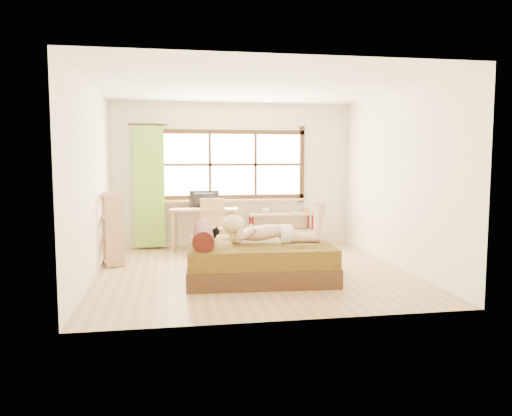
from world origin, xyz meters
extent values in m
plane|color=#9E754C|center=(0.00, 0.00, 0.00)|extent=(4.50, 4.50, 0.00)
plane|color=white|center=(0.00, 0.00, 2.70)|extent=(4.50, 4.50, 0.00)
plane|color=silver|center=(0.00, 2.25, 1.35)|extent=(4.50, 0.00, 4.50)
plane|color=silver|center=(0.00, -2.25, 1.35)|extent=(4.50, 0.00, 4.50)
plane|color=silver|center=(-2.25, 0.00, 1.35)|extent=(0.00, 4.50, 4.50)
plane|color=silver|center=(2.25, 0.00, 1.35)|extent=(0.00, 4.50, 4.50)
cube|color=#FFEDBF|center=(0.00, 2.25, 1.55)|extent=(2.60, 0.01, 1.30)
cube|color=tan|center=(0.00, 2.17, 0.88)|extent=(2.80, 0.16, 0.04)
cube|color=#4D9428|center=(-1.55, 2.13, 1.15)|extent=(0.55, 0.10, 2.20)
cube|color=#351A0F|center=(0.04, -0.33, 0.12)|extent=(2.09, 1.72, 0.25)
cube|color=#35230C|center=(0.04, -0.33, 0.37)|extent=(2.05, 1.69, 0.25)
cylinder|color=black|center=(-0.73, -0.28, 0.62)|extent=(0.37, 1.37, 0.28)
cube|color=tan|center=(-0.56, 1.95, 0.74)|extent=(1.28, 0.70, 0.04)
cube|color=tan|center=(-1.14, 1.79, 0.37)|extent=(0.06, 0.06, 0.73)
cube|color=tan|center=(-0.03, 1.66, 0.37)|extent=(0.06, 0.06, 0.73)
cube|color=tan|center=(-1.09, 2.24, 0.37)|extent=(0.06, 0.06, 0.73)
cube|color=tan|center=(0.02, 2.11, 0.37)|extent=(0.06, 0.06, 0.73)
imported|color=black|center=(-0.56, 2.00, 0.92)|extent=(0.55, 0.13, 0.31)
cube|color=tan|center=(-0.46, 1.50, 0.45)|extent=(0.48, 0.48, 0.04)
cube|color=tan|center=(-0.44, 1.69, 0.71)|extent=(0.43, 0.09, 0.49)
cube|color=tan|center=(-0.67, 1.34, 0.21)|extent=(0.05, 0.05, 0.43)
cube|color=tan|center=(-0.30, 1.30, 0.21)|extent=(0.05, 0.05, 0.43)
cube|color=tan|center=(-0.62, 1.70, 0.21)|extent=(0.05, 0.05, 0.43)
cube|color=tan|center=(-0.26, 1.66, 0.21)|extent=(0.05, 0.05, 0.43)
cube|color=tan|center=(0.91, 2.07, 0.61)|extent=(1.28, 0.36, 0.04)
cube|color=tan|center=(0.91, 2.07, 0.30)|extent=(1.28, 0.36, 0.03)
cylinder|color=maroon|center=(0.33, 1.92, 0.32)|extent=(0.04, 0.04, 0.63)
cylinder|color=maroon|center=(1.49, 1.96, 0.32)|extent=(0.04, 0.04, 0.63)
cylinder|color=maroon|center=(0.32, 2.18, 0.32)|extent=(0.04, 0.04, 0.63)
cylinder|color=maroon|center=(1.48, 2.22, 0.32)|extent=(0.04, 0.04, 0.63)
cube|color=#BE772F|center=(1.38, 2.09, 0.68)|extent=(0.11, 0.11, 0.08)
imported|color=gray|center=(0.61, 2.07, 0.69)|extent=(0.14, 0.14, 0.10)
imported|color=gray|center=(1.11, 2.07, 0.64)|extent=(0.15, 0.20, 0.02)
cube|color=tan|center=(-2.08, 0.89, 0.05)|extent=(0.39, 0.52, 0.03)
cube|color=tan|center=(-2.08, 0.89, 0.40)|extent=(0.39, 0.52, 0.03)
cube|color=tan|center=(-2.08, 0.89, 0.75)|extent=(0.39, 0.52, 0.03)
cube|color=tan|center=(-2.08, 0.89, 1.10)|extent=(0.39, 0.52, 0.03)
cube|color=tan|center=(-2.02, 0.66, 0.57)|extent=(0.28, 0.10, 1.13)
cube|color=tan|center=(-2.14, 1.11, 0.57)|extent=(0.28, 0.10, 1.13)
camera|label=1|loc=(-1.18, -7.14, 1.69)|focal=35.00mm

